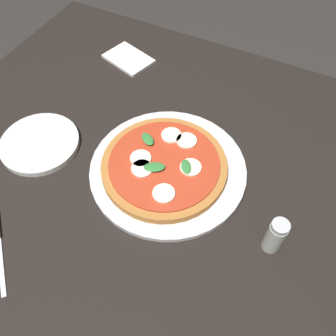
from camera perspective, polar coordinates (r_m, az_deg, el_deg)
name	(u,v)px	position (r m, az deg, el deg)	size (l,w,h in m)	color
ground_plane	(151,291)	(1.48, -2.69, -18.83)	(6.00, 6.00, 0.00)	#2D2B28
dining_table	(141,206)	(0.88, -4.31, -6.07)	(1.11, 1.08, 0.76)	black
serving_tray	(168,169)	(0.80, 0.00, -0.17)	(0.34, 0.34, 0.01)	silver
pizza	(164,166)	(0.78, -0.59, 0.40)	(0.27, 0.27, 0.03)	#B27033
plate_white	(40,143)	(0.89, -19.58, 3.70)	(0.18, 0.18, 0.01)	white
napkin	(129,59)	(1.08, -6.25, 16.77)	(0.13, 0.09, 0.01)	white
pepper_shaker	(275,236)	(0.70, 16.56, -10.22)	(0.03, 0.03, 0.09)	#B2B7AD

